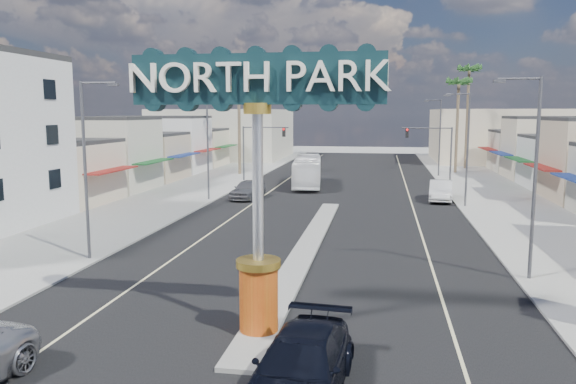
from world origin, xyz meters
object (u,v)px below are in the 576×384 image
(streetlight_l_near, at_px, (88,161))
(car_parked_right, at_px, (441,191))
(traffic_signal_right, at_px, (433,144))
(gateway_sign, at_px, (258,160))
(traffic_signal_left, at_px, (260,142))
(streetlight_l_far, at_px, (264,133))
(streetlight_l_mid, at_px, (210,141))
(palm_left_far, at_px, (239,78))
(streetlight_r_near, at_px, (532,168))
(suv_right, at_px, (301,367))
(palm_right_mid, at_px, (459,87))
(streetlight_r_mid, at_px, (466,144))
(car_parked_left, at_px, (248,189))
(city_bus, at_px, (307,171))
(streetlight_r_far, at_px, (438,134))
(palm_right_far, at_px, (469,75))

(streetlight_l_near, height_order, car_parked_right, streetlight_l_near)
(traffic_signal_right, bearing_deg, gateway_sign, -102.33)
(traffic_signal_left, relative_size, streetlight_l_far, 0.67)
(streetlight_l_mid, height_order, palm_left_far, palm_left_far)
(streetlight_r_near, bearing_deg, suv_right, -125.23)
(palm_right_mid, bearing_deg, car_parked_right, -99.91)
(streetlight_r_mid, distance_m, car_parked_left, 18.50)
(streetlight_l_far, bearing_deg, traffic_signal_left, -81.14)
(traffic_signal_right, xyz_separation_m, palm_right_mid, (3.82, 12.01, 6.33))
(car_parked_left, distance_m, city_bus, 10.15)
(traffic_signal_left, distance_m, streetlight_l_far, 8.14)
(gateway_sign, distance_m, palm_right_mid, 55.76)
(city_bus, bearing_deg, streetlight_r_far, 32.90)
(streetlight_r_mid, xyz_separation_m, car_parked_right, (-1.43, 3.09, -4.19))
(streetlight_r_far, distance_m, palm_left_far, 24.38)
(streetlight_r_mid, xyz_separation_m, suv_right, (-8.43, -31.94, -4.24))
(car_parked_right, bearing_deg, streetlight_l_far, 141.62)
(traffic_signal_right, bearing_deg, city_bus, -165.69)
(traffic_signal_left, height_order, palm_right_mid, palm_right_mid)
(gateway_sign, bearing_deg, streetlight_l_mid, 110.42)
(gateway_sign, relative_size, car_parked_right, 1.73)
(streetlight_r_near, height_order, palm_right_far, palm_right_far)
(gateway_sign, xyz_separation_m, streetlight_l_mid, (-10.43, 28.02, -0.86))
(palm_left_far, bearing_deg, streetlight_l_far, 37.92)
(streetlight_r_far, bearing_deg, car_parked_right, -94.33)
(traffic_signal_left, height_order, streetlight_l_far, streetlight_l_far)
(streetlight_l_near, height_order, suv_right, streetlight_l_near)
(streetlight_r_near, xyz_separation_m, streetlight_r_far, (0.00, 42.00, 0.00))
(palm_right_mid, distance_m, suv_right, 59.78)
(traffic_signal_left, distance_m, streetlight_l_mid, 14.07)
(streetlight_r_near, height_order, streetlight_r_far, same)
(traffic_signal_left, bearing_deg, traffic_signal_right, 0.00)
(traffic_signal_right, height_order, car_parked_right, traffic_signal_right)
(palm_left_far, distance_m, palm_right_mid, 26.70)
(traffic_signal_left, height_order, car_parked_right, traffic_signal_left)
(streetlight_l_mid, relative_size, palm_left_far, 0.69)
(streetlight_r_near, distance_m, suv_right, 15.22)
(streetlight_r_mid, bearing_deg, traffic_signal_left, 144.50)
(streetlight_l_mid, height_order, city_bus, streetlight_l_mid)
(gateway_sign, distance_m, palm_right_far, 62.20)
(streetlight_r_far, xyz_separation_m, city_bus, (-13.94, -11.24, -3.51))
(streetlight_l_far, bearing_deg, streetlight_r_near, -63.58)
(gateway_sign, bearing_deg, streetlight_r_mid, 69.58)
(traffic_signal_right, height_order, city_bus, traffic_signal_right)
(traffic_signal_left, xyz_separation_m, streetlight_r_near, (19.62, -33.99, 0.79))
(traffic_signal_left, relative_size, traffic_signal_right, 1.00)
(palm_right_mid, bearing_deg, streetlight_r_near, -93.19)
(traffic_signal_left, relative_size, palm_left_far, 0.46)
(streetlight_r_near, relative_size, streetlight_r_mid, 1.00)
(streetlight_l_near, relative_size, palm_left_far, 0.69)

